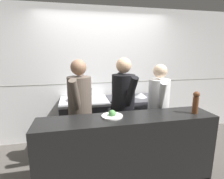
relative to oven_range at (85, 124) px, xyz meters
name	(u,v)px	position (x,y,z in m)	size (l,w,h in m)	color
ground_plane	(120,177)	(0.43, -0.94, -0.46)	(14.00, 14.00, 0.00)	#4C4742
wall_back_tiled	(104,75)	(0.43, 0.40, 0.84)	(8.00, 0.06, 2.60)	white
oven_range	(85,124)	(0.00, 0.00, 0.00)	(0.85, 0.71, 0.92)	#38383D
prep_counter	(132,120)	(0.91, 0.00, -0.01)	(0.92, 0.65, 0.90)	#38383D
pass_counter	(127,153)	(0.48, -1.11, 0.02)	(2.24, 0.45, 0.97)	black
stock_pot	(83,95)	(-0.02, -0.05, 0.57)	(0.32, 0.32, 0.21)	#2D2D33
mixing_bowl_steel	(141,95)	(1.09, 0.02, 0.49)	(0.23, 0.23, 0.09)	#B7BABF
chefs_knife	(118,101)	(0.58, -0.17, 0.45)	(0.35, 0.22, 0.02)	#B7BABF
plated_dish_main	(112,115)	(0.29, -1.06, 0.53)	(0.26, 0.26, 0.09)	white
pepper_mill	(196,102)	(1.37, -1.16, 0.66)	(0.08, 0.08, 0.30)	brown
chef_head_cook	(80,111)	(-0.09, -0.60, 0.46)	(0.42, 0.72, 1.66)	black
chef_sous	(123,108)	(0.55, -0.63, 0.47)	(0.41, 0.73, 1.68)	black
chef_line	(158,109)	(1.11, -0.66, 0.42)	(0.40, 0.69, 1.58)	black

